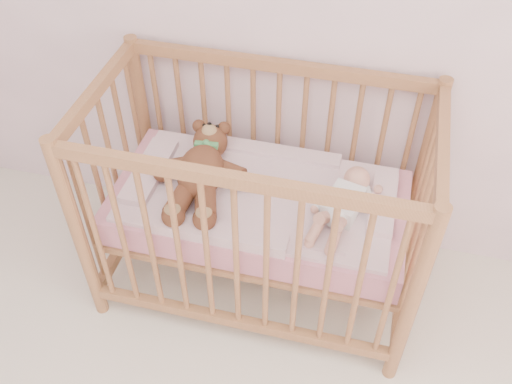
% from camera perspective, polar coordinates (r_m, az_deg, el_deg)
% --- Properties ---
extents(crib, '(1.36, 0.76, 1.00)m').
position_cam_1_polar(crib, '(2.39, 0.29, -1.24)').
color(crib, '#B07B4A').
rests_on(crib, floor).
extents(mattress, '(1.22, 0.62, 0.13)m').
position_cam_1_polar(mattress, '(2.41, 0.29, -1.49)').
color(mattress, pink).
rests_on(mattress, crib).
extents(blanket, '(1.10, 0.58, 0.06)m').
position_cam_1_polar(blanket, '(2.35, 0.30, -0.22)').
color(blanket, pink).
rests_on(blanket, mattress).
extents(baby, '(0.34, 0.52, 0.12)m').
position_cam_1_polar(baby, '(2.25, 8.81, -0.73)').
color(baby, silver).
rests_on(baby, blanket).
extents(teddy_bear, '(0.48, 0.64, 0.17)m').
position_cam_1_polar(teddy_bear, '(2.33, -5.55, 1.95)').
color(teddy_bear, brown).
rests_on(teddy_bear, blanket).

